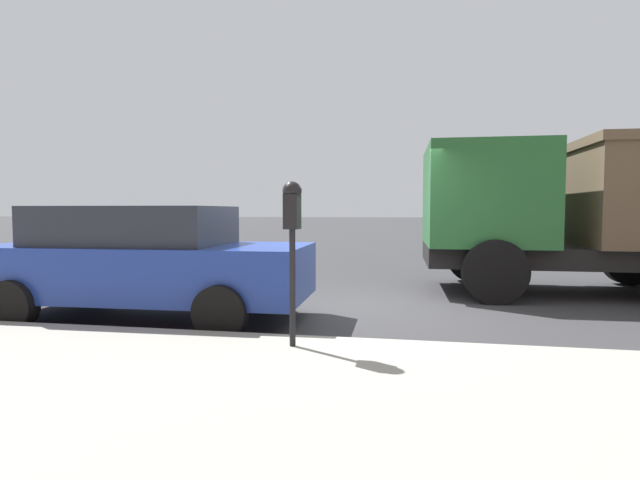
% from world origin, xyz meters
% --- Properties ---
extents(ground_plane, '(220.00, 220.00, 0.00)m').
position_xyz_m(ground_plane, '(0.00, 0.00, 0.00)').
color(ground_plane, '#333335').
extents(parking_meter, '(0.21, 0.19, 1.63)m').
position_xyz_m(parking_meter, '(-2.64, 0.38, 1.40)').
color(parking_meter, black).
rests_on(parking_meter, sidewalk).
extents(car_blue, '(2.07, 4.43, 1.56)m').
position_xyz_m(car_blue, '(-1.14, 2.84, 0.82)').
color(car_blue, navy).
rests_on(car_blue, ground_plane).
extents(dump_truck, '(3.08, 7.00, 2.74)m').
position_xyz_m(dump_truck, '(2.32, -4.58, 1.58)').
color(dump_truck, black).
rests_on(dump_truck, ground_plane).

